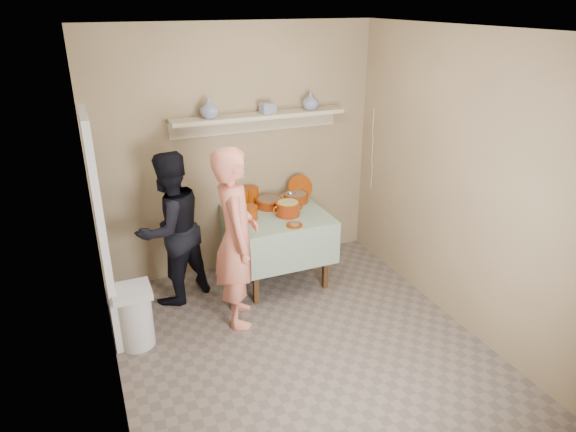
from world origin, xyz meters
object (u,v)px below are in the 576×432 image
cazuela_rice (288,207)px  person_cook (236,238)px  person_helper (171,229)px  trash_bin (135,316)px  serving_table (277,223)px

cazuela_rice → person_cook: bearing=-146.1°
person_helper → trash_bin: person_helper is taller
person_helper → serving_table: bearing=151.0°
person_cook → trash_bin: person_cook is taller
person_helper → serving_table: person_helper is taller
person_cook → serving_table: bearing=-34.9°
person_cook → person_helper: (-0.47, 0.60, -0.08)m
person_cook → serving_table: 0.86m
person_helper → cazuela_rice: size_ratio=4.60×
person_cook → serving_table: (0.61, 0.57, -0.19)m
person_cook → person_helper: size_ratio=1.10×
cazuela_rice → trash_bin: bearing=-162.9°
person_cook → cazuela_rice: 0.83m
cazuela_rice → serving_table: bearing=127.3°
person_helper → trash_bin: bearing=25.9°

